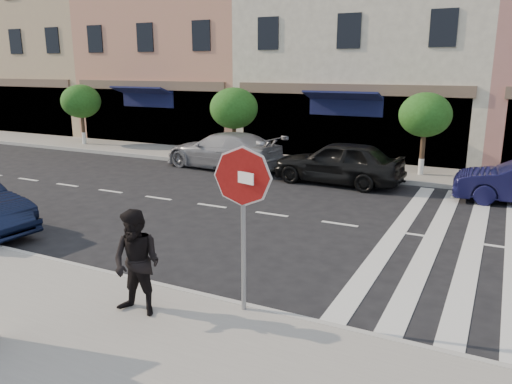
{
  "coord_description": "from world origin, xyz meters",
  "views": [
    {
      "loc": [
        5.71,
        -8.35,
        4.09
      ],
      "look_at": [
        0.92,
        1.16,
        1.4
      ],
      "focal_mm": 35.0,
      "sensor_mm": 36.0,
      "label": 1
    }
  ],
  "objects_px": {
    "car_far_mid": "(338,162)",
    "walker": "(137,263)",
    "car_far_left": "(223,150)",
    "stop_sign": "(243,194)"
  },
  "relations": [
    {
      "from": "car_far_left",
      "to": "car_far_mid",
      "type": "relative_size",
      "value": 1.12
    },
    {
      "from": "stop_sign",
      "to": "walker",
      "type": "distance_m",
      "value": 2.03
    },
    {
      "from": "stop_sign",
      "to": "car_far_left",
      "type": "bearing_deg",
      "value": 136.91
    },
    {
      "from": "stop_sign",
      "to": "walker",
      "type": "bearing_deg",
      "value": -133.97
    },
    {
      "from": "walker",
      "to": "car_far_mid",
      "type": "bearing_deg",
      "value": 87.21
    },
    {
      "from": "car_far_left",
      "to": "stop_sign",
      "type": "bearing_deg",
      "value": 39.57
    },
    {
      "from": "car_far_mid",
      "to": "car_far_left",
      "type": "bearing_deg",
      "value": -93.23
    },
    {
      "from": "car_far_mid",
      "to": "walker",
      "type": "bearing_deg",
      "value": 3.84
    },
    {
      "from": "walker",
      "to": "car_far_left",
      "type": "bearing_deg",
      "value": 110.49
    },
    {
      "from": "stop_sign",
      "to": "walker",
      "type": "relative_size",
      "value": 1.57
    }
  ]
}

